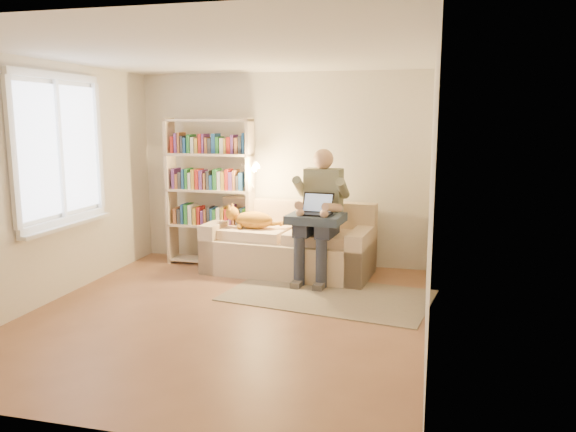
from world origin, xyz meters
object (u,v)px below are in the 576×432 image
(sofa, at_px, (290,247))
(cat, at_px, (249,219))
(laptop, at_px, (321,209))
(person, at_px, (320,208))
(bookshelf, at_px, (210,185))

(sofa, relative_size, cat, 2.86)
(cat, xyz_separation_m, laptop, (1.01, -0.28, 0.21))
(sofa, xyz_separation_m, laptop, (0.48, -0.37, 0.58))
(sofa, xyz_separation_m, cat, (-0.53, -0.09, 0.37))
(person, relative_size, bookshelf, 0.81)
(bookshelf, bearing_deg, sofa, -8.51)
(sofa, relative_size, laptop, 5.42)
(sofa, distance_m, bookshelf, 1.40)
(laptop, xyz_separation_m, bookshelf, (-1.64, 0.52, 0.19))
(bookshelf, bearing_deg, cat, -22.10)
(person, distance_m, laptop, 0.17)
(cat, relative_size, laptop, 1.90)
(cat, height_order, bookshelf, bookshelf)
(sofa, height_order, cat, sofa)
(cat, xyz_separation_m, bookshelf, (-0.62, 0.24, 0.41))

